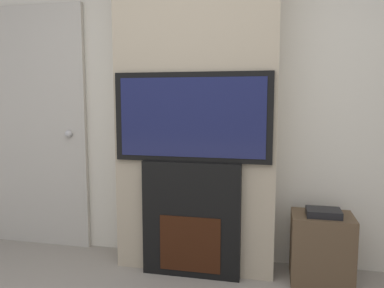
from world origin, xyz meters
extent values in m
cube|color=silver|center=(0.00, 2.03, 1.35)|extent=(6.00, 0.06, 2.70)
cube|color=tan|center=(0.00, 1.83, 1.35)|extent=(1.19, 0.33, 2.70)
cube|color=black|center=(0.00, 1.67, 0.42)|extent=(0.72, 0.14, 0.85)
cube|color=#33160A|center=(0.00, 1.60, 0.25)|extent=(0.45, 0.01, 0.41)
cube|color=black|center=(0.00, 1.67, 1.17)|extent=(1.13, 0.06, 0.64)
cube|color=#191E4C|center=(0.00, 1.64, 1.17)|extent=(1.04, 0.01, 0.56)
cube|color=brown|center=(0.92, 1.76, 0.24)|extent=(0.42, 0.31, 0.49)
cube|color=black|center=(0.92, 1.73, 0.51)|extent=(0.23, 0.17, 0.05)
cube|color=#BCB7AD|center=(-1.46, 1.98, 1.05)|extent=(0.94, 0.04, 2.09)
sphere|color=silver|center=(-1.13, 1.94, 1.00)|extent=(0.06, 0.06, 0.06)
camera|label=1|loc=(0.57, -0.93, 1.30)|focal=35.00mm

